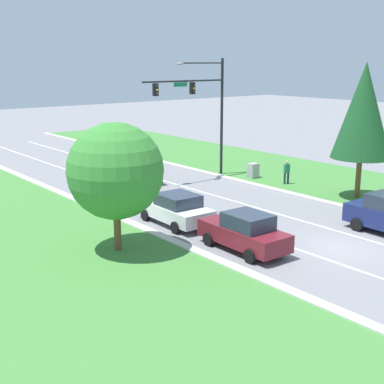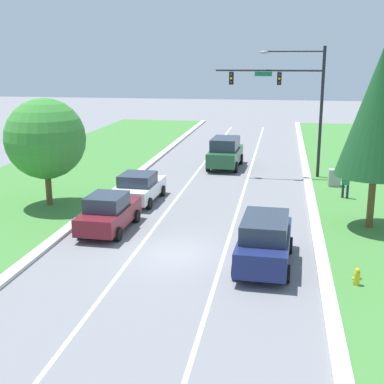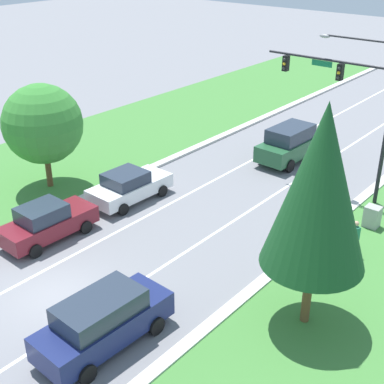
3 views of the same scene
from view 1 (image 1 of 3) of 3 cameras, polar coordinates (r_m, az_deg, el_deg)
ground_plane at (r=25.30m, az=15.72°, el=-5.69°), size 160.00×160.00×0.00m
curb_strip_left at (r=21.17m, az=6.64°, el=-8.91°), size 0.50×90.00×0.15m
grass_verge_left at (r=18.14m, az=-5.44°, el=-13.06°), size 10.00×90.00×0.08m
lane_stripe_inner_left at (r=23.92m, az=13.18°, el=-6.66°), size 0.14×81.00×0.01m
lane_stripe_inner_right at (r=26.72m, az=17.99°, el=-4.80°), size 0.14×81.00×0.01m
traffic_signal_mast at (r=37.77m, az=1.06°, el=9.74°), size 6.93×0.41×8.42m
white_sedan at (r=27.56m, az=-1.73°, el=-1.80°), size 2.24×4.54×1.62m
forest_suv at (r=37.57m, az=-6.49°, el=2.82°), size 2.33×5.01×2.18m
burgundy_sedan at (r=23.82m, az=5.62°, el=-4.27°), size 2.06×4.47×1.74m
utility_cabinet at (r=38.47m, az=6.53°, el=2.23°), size 0.70×0.60×1.11m
pedestrian at (r=36.76m, az=10.06°, el=2.17°), size 0.43×0.34×1.69m
conifer_near_right_tree at (r=33.44m, az=17.81°, el=8.24°), size 3.54×3.54×8.20m
oak_near_left_tree at (r=23.12m, az=-8.17°, el=2.20°), size 4.20×4.20×5.73m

